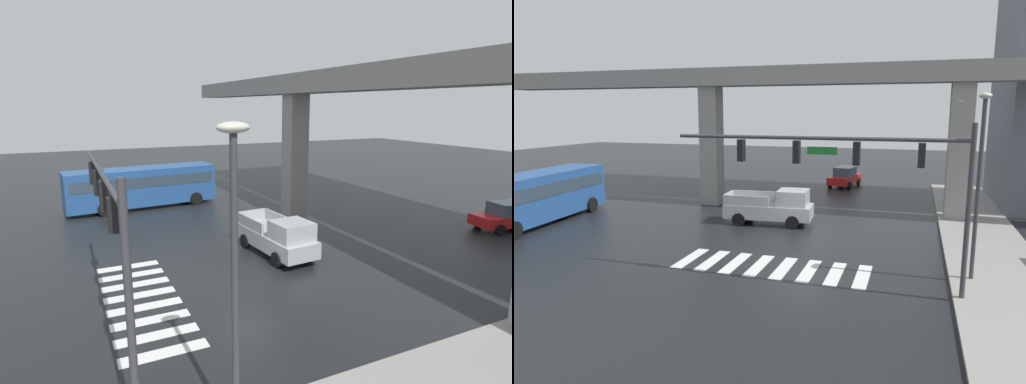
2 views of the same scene
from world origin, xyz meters
TOP-DOWN VIEW (x-y plane):
  - ground_plane at (0.00, 0.00)m, footprint 120.00×120.00m
  - crosswalk_stripes at (0.00, -4.67)m, footprint 8.25×2.80m
  - elevated_overpass at (0.00, 6.88)m, footprint 49.88×1.90m
  - sidewalk_east at (9.13, 2.00)m, footprint 4.00×36.00m
  - pickup_truck at (-2.14, 2.53)m, footprint 5.24×2.40m
  - city_bus at (-15.51, -1.89)m, footprint 3.52×10.98m
  - sedan_red at (-0.22, 17.52)m, footprint 2.54×4.55m
  - traffic_signal_mast at (3.77, -6.03)m, footprint 10.89×0.32m
  - street_lamp_near_corner at (7.93, -3.93)m, footprint 0.44×0.70m
  - street_lamp_mid_block at (7.93, 6.52)m, footprint 0.44×0.70m

SIDE VIEW (x-z plane):
  - ground_plane at x=0.00m, z-range 0.00..0.00m
  - crosswalk_stripes at x=0.00m, z-range 0.00..0.01m
  - sidewalk_east at x=9.13m, z-range 0.00..0.15m
  - sedan_red at x=-0.22m, z-range -0.01..1.71m
  - pickup_truck at x=-2.14m, z-range -0.05..2.03m
  - city_bus at x=-15.51m, z-range 0.23..3.22m
  - street_lamp_near_corner at x=7.93m, z-range 0.94..8.18m
  - street_lamp_mid_block at x=7.93m, z-range 0.94..8.18m
  - traffic_signal_mast at x=3.77m, z-range 1.58..7.78m
  - elevated_overpass at x=0.00m, z-range 3.19..12.63m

